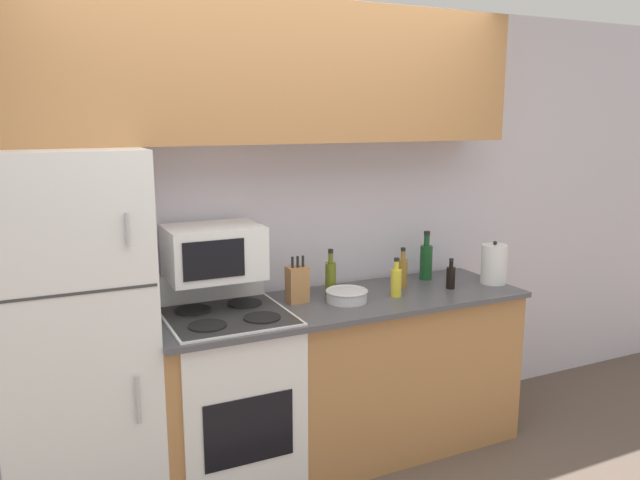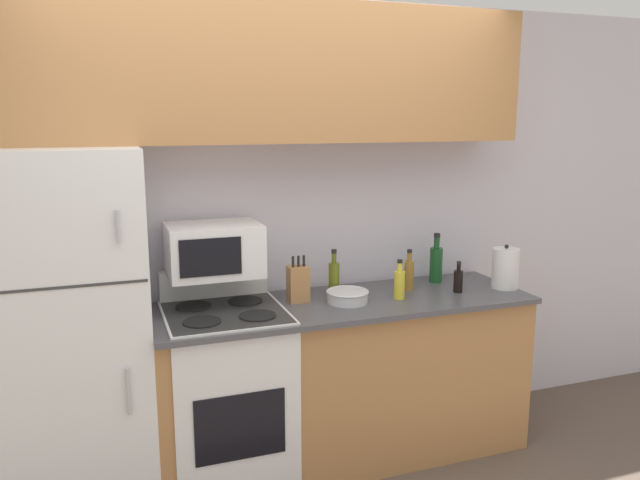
{
  "view_description": "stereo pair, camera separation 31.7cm",
  "coord_description": "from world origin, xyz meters",
  "px_view_note": "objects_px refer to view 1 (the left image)",
  "views": [
    {
      "loc": [
        -1.2,
        -2.61,
        1.91
      ],
      "look_at": [
        0.18,
        0.27,
        1.27
      ],
      "focal_mm": 35.0,
      "sensor_mm": 36.0,
      "label": 1
    },
    {
      "loc": [
        -0.9,
        -2.73,
        1.91
      ],
      "look_at": [
        0.18,
        0.27,
        1.27
      ],
      "focal_mm": 35.0,
      "sensor_mm": 36.0,
      "label": 2
    }
  ],
  "objects_px": {
    "bowl": "(347,295)",
    "bottle_soy_sauce": "(451,277)",
    "bottle_cooking_spray": "(396,281)",
    "knife_block": "(297,284)",
    "bottle_wine_green": "(426,260)",
    "stove": "(229,398)",
    "kettle": "(494,264)",
    "bottle_olive_oil": "(331,277)",
    "microwave": "(213,252)",
    "bottle_vinegar": "(403,272)",
    "refrigerator": "(76,344)"
  },
  "relations": [
    {
      "from": "kettle",
      "to": "refrigerator",
      "type": "bearing_deg",
      "value": 177.68
    },
    {
      "from": "bottle_soy_sauce",
      "to": "bottle_vinegar",
      "type": "distance_m",
      "value": 0.28
    },
    {
      "from": "bottle_vinegar",
      "to": "bottle_cooking_spray",
      "type": "xyz_separation_m",
      "value": [
        -0.13,
        -0.14,
        -0.01
      ]
    },
    {
      "from": "microwave",
      "to": "bowl",
      "type": "bearing_deg",
      "value": -13.18
    },
    {
      "from": "bottle_wine_green",
      "to": "bottle_cooking_spray",
      "type": "bearing_deg",
      "value": -146.57
    },
    {
      "from": "knife_block",
      "to": "kettle",
      "type": "xyz_separation_m",
      "value": [
        1.22,
        -0.15,
        0.02
      ]
    },
    {
      "from": "bottle_cooking_spray",
      "to": "bottle_wine_green",
      "type": "height_order",
      "value": "bottle_wine_green"
    },
    {
      "from": "stove",
      "to": "bowl",
      "type": "distance_m",
      "value": 0.82
    },
    {
      "from": "stove",
      "to": "bottle_soy_sauce",
      "type": "xyz_separation_m",
      "value": [
        1.33,
        -0.07,
        0.51
      ]
    },
    {
      "from": "bottle_olive_oil",
      "to": "bottle_cooking_spray",
      "type": "xyz_separation_m",
      "value": [
        0.31,
        -0.2,
        -0.02
      ]
    },
    {
      "from": "microwave",
      "to": "bottle_vinegar",
      "type": "height_order",
      "value": "microwave"
    },
    {
      "from": "microwave",
      "to": "kettle",
      "type": "xyz_separation_m",
      "value": [
        1.66,
        -0.2,
        -0.19
      ]
    },
    {
      "from": "stove",
      "to": "bottle_olive_oil",
      "type": "bearing_deg",
      "value": 11.16
    },
    {
      "from": "knife_block",
      "to": "bottle_wine_green",
      "type": "distance_m",
      "value": 0.92
    },
    {
      "from": "bottle_soy_sauce",
      "to": "bottle_olive_oil",
      "type": "xyz_separation_m",
      "value": [
        -0.68,
        0.2,
        0.03
      ]
    },
    {
      "from": "bottle_vinegar",
      "to": "bottle_cooking_spray",
      "type": "height_order",
      "value": "bottle_vinegar"
    },
    {
      "from": "stove",
      "to": "bottle_olive_oil",
      "type": "distance_m",
      "value": 0.85
    },
    {
      "from": "bottle_wine_green",
      "to": "kettle",
      "type": "relative_size",
      "value": 1.16
    },
    {
      "from": "bottle_cooking_spray",
      "to": "kettle",
      "type": "relative_size",
      "value": 0.85
    },
    {
      "from": "bottle_vinegar",
      "to": "bottle_cooking_spray",
      "type": "bearing_deg",
      "value": -133.45
    },
    {
      "from": "stove",
      "to": "microwave",
      "type": "relative_size",
      "value": 2.3
    },
    {
      "from": "bottle_cooking_spray",
      "to": "kettle",
      "type": "xyz_separation_m",
      "value": [
        0.68,
        -0.01,
        0.03
      ]
    },
    {
      "from": "bottle_cooking_spray",
      "to": "bottle_wine_green",
      "type": "bearing_deg",
      "value": 33.43
    },
    {
      "from": "kettle",
      "to": "bowl",
      "type": "bearing_deg",
      "value": 177.59
    },
    {
      "from": "knife_block",
      "to": "bottle_soy_sauce",
      "type": "distance_m",
      "value": 0.92
    },
    {
      "from": "microwave",
      "to": "bottle_soy_sauce",
      "type": "relative_size",
      "value": 2.64
    },
    {
      "from": "bottle_olive_oil",
      "to": "knife_block",
      "type": "bearing_deg",
      "value": -165.88
    },
    {
      "from": "bowl",
      "to": "bottle_cooking_spray",
      "type": "bearing_deg",
      "value": -6.14
    },
    {
      "from": "stove",
      "to": "knife_block",
      "type": "relative_size",
      "value": 4.28
    },
    {
      "from": "stove",
      "to": "bottle_vinegar",
      "type": "xyz_separation_m",
      "value": [
        1.09,
        0.07,
        0.54
      ]
    },
    {
      "from": "bowl",
      "to": "microwave",
      "type": "bearing_deg",
      "value": 166.82
    },
    {
      "from": "kettle",
      "to": "microwave",
      "type": "bearing_deg",
      "value": 173.09
    },
    {
      "from": "microwave",
      "to": "bottle_wine_green",
      "type": "relative_size",
      "value": 1.59
    },
    {
      "from": "bottle_vinegar",
      "to": "kettle",
      "type": "xyz_separation_m",
      "value": [
        0.55,
        -0.15,
        0.02
      ]
    },
    {
      "from": "bottle_wine_green",
      "to": "bowl",
      "type": "bearing_deg",
      "value": -162.23
    },
    {
      "from": "refrigerator",
      "to": "microwave",
      "type": "relative_size",
      "value": 3.73
    },
    {
      "from": "bottle_soy_sauce",
      "to": "bottle_olive_oil",
      "type": "bearing_deg",
      "value": 164.07
    },
    {
      "from": "stove",
      "to": "kettle",
      "type": "bearing_deg",
      "value": -2.76
    },
    {
      "from": "microwave",
      "to": "bottle_wine_green",
      "type": "bearing_deg",
      "value": 2.22
    },
    {
      "from": "bottle_vinegar",
      "to": "bottle_soy_sauce",
      "type": "bearing_deg",
      "value": -29.63
    },
    {
      "from": "stove",
      "to": "bowl",
      "type": "xyz_separation_m",
      "value": [
        0.66,
        -0.04,
        0.48
      ]
    },
    {
      "from": "stove",
      "to": "bottle_soy_sauce",
      "type": "relative_size",
      "value": 6.07
    },
    {
      "from": "bowl",
      "to": "bottle_soy_sauce",
      "type": "bearing_deg",
      "value": -2.53
    },
    {
      "from": "refrigerator",
      "to": "stove",
      "type": "relative_size",
      "value": 1.62
    },
    {
      "from": "bottle_soy_sauce",
      "to": "bottle_wine_green",
      "type": "bearing_deg",
      "value": 91.08
    },
    {
      "from": "microwave",
      "to": "refrigerator",
      "type": "bearing_deg",
      "value": -171.25
    },
    {
      "from": "bottle_cooking_spray",
      "to": "kettle",
      "type": "height_order",
      "value": "kettle"
    },
    {
      "from": "microwave",
      "to": "bottle_cooking_spray",
      "type": "distance_m",
      "value": 1.02
    },
    {
      "from": "refrigerator",
      "to": "bowl",
      "type": "height_order",
      "value": "refrigerator"
    },
    {
      "from": "bottle_vinegar",
      "to": "kettle",
      "type": "distance_m",
      "value": 0.57
    }
  ]
}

